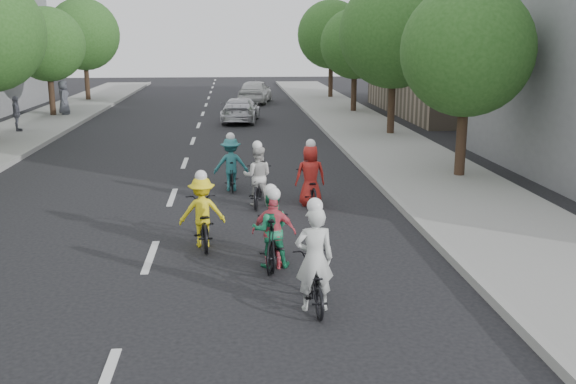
{
  "coord_description": "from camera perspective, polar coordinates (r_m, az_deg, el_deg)",
  "views": [
    {
      "loc": [
        1.73,
        -12.6,
        4.38
      ],
      "look_at": [
        2.93,
        1.25,
        1.0
      ],
      "focal_mm": 40.0,
      "sensor_mm": 36.0,
      "label": 1
    }
  ],
  "objects": [
    {
      "name": "ground",
      "position": [
        13.45,
        -12.12,
        -5.66
      ],
      "size": [
        120.0,
        120.0,
        0.0
      ],
      "primitive_type": "plane",
      "color": "black",
      "rests_on": "ground"
    },
    {
      "name": "cyclist_5",
      "position": [
        12.49,
        -1.54,
        -3.84
      ],
      "size": [
        0.74,
        1.65,
        1.66
      ],
      "rotation": [
        0.0,
        0.0,
        3.16
      ],
      "color": "black",
      "rests_on": "ground"
    },
    {
      "name": "tree_l_4",
      "position": [
        37.92,
        -20.61,
        12.18
      ],
      "size": [
        4.0,
        4.0,
        5.97
      ],
      "color": "black",
      "rests_on": "ground"
    },
    {
      "name": "spectator_2",
      "position": [
        38.02,
        -19.32,
        7.93
      ],
      "size": [
        0.65,
        0.95,
        1.88
      ],
      "primitive_type": "imported",
      "rotation": [
        0.0,
        0.0,
        1.63
      ],
      "color": "#4D4F5A",
      "rests_on": "sidewalk_left"
    },
    {
      "name": "tree_r_1",
      "position": [
        29.07,
        9.41,
        13.75
      ],
      "size": [
        4.8,
        4.8,
        6.93
      ],
      "color": "black",
      "rests_on": "ground"
    },
    {
      "name": "cyclist_4",
      "position": [
        10.59,
        2.3,
        -7.2
      ],
      "size": [
        0.65,
        1.64,
        1.89
      ],
      "rotation": [
        0.0,
        0.0,
        3.19
      ],
      "color": "black",
      "rests_on": "ground"
    },
    {
      "name": "follow_car_lead",
      "position": [
        34.04,
        -4.24,
        7.31
      ],
      "size": [
        2.29,
        4.56,
        1.27
      ],
      "primitive_type": "imported",
      "rotation": [
        0.0,
        0.0,
        3.02
      ],
      "color": "silver",
      "rests_on": "ground"
    },
    {
      "name": "tree_l_5",
      "position": [
        46.67,
        -17.71,
        13.2
      ],
      "size": [
        4.8,
        4.8,
        6.93
      ],
      "color": "black",
      "rests_on": "ground"
    },
    {
      "name": "tree_r_2",
      "position": [
        37.86,
        5.97,
        12.96
      ],
      "size": [
        4.0,
        4.0,
        5.97
      ],
      "color": "black",
      "rests_on": "ground"
    },
    {
      "name": "curb_right",
      "position": [
        23.4,
        5.79,
        3.03
      ],
      "size": [
        0.18,
        80.0,
        0.18
      ],
      "primitive_type": "cube",
      "color": "#999993",
      "rests_on": "ground"
    },
    {
      "name": "spectator_1",
      "position": [
        31.99,
        -22.98,
        6.43
      ],
      "size": [
        0.69,
        1.02,
        1.6
      ],
      "primitive_type": "imported",
      "rotation": [
        0.0,
        0.0,
        1.92
      ],
      "color": "#51535F",
      "rests_on": "sidewalk_left"
    },
    {
      "name": "follow_car_trail",
      "position": [
        43.79,
        -2.94,
        8.94
      ],
      "size": [
        2.67,
        4.9,
        1.58
      ],
      "primitive_type": "imported",
      "rotation": [
        0.0,
        0.0,
        2.96
      ],
      "color": "silver",
      "rests_on": "ground"
    },
    {
      "name": "cyclist_1",
      "position": [
        18.71,
        -5.08,
        2.15
      ],
      "size": [
        1.04,
        1.49,
        1.7
      ],
      "rotation": [
        0.0,
        0.0,
        3.2
      ],
      "color": "black",
      "rests_on": "ground"
    },
    {
      "name": "tree_r_3",
      "position": [
        46.73,
        3.87,
        13.79
      ],
      "size": [
        4.8,
        4.8,
        6.93
      ],
      "color": "black",
      "rests_on": "ground"
    },
    {
      "name": "cyclist_2",
      "position": [
        17.02,
        1.98,
        0.88
      ],
      "size": [
        0.83,
        1.73,
        1.78
      ],
      "rotation": [
        0.0,
        0.0,
        3.2
      ],
      "color": "black",
      "rests_on": "ground"
    },
    {
      "name": "curb_left",
      "position": [
        24.28,
        -23.56,
        2.34
      ],
      "size": [
        0.18,
        80.0,
        0.18
      ],
      "primitive_type": "cube",
      "color": "#999993",
      "rests_on": "ground"
    },
    {
      "name": "cyclist_3",
      "position": [
        13.83,
        -7.61,
        -2.29
      ],
      "size": [
        1.03,
        1.92,
        1.66
      ],
      "rotation": [
        0.0,
        0.0,
        3.25
      ],
      "color": "black",
      "rests_on": "ground"
    },
    {
      "name": "bldg_se",
      "position": [
        39.28,
        16.77,
        12.54
      ],
      "size": [
        10.0,
        14.0,
        8.0
      ],
      "primitive_type": "cube",
      "color": "gray",
      "rests_on": "ground"
    },
    {
      "name": "cyclist_6",
      "position": [
        12.43,
        -1.27,
        -4.04
      ],
      "size": [
        0.91,
        1.79,
        1.61
      ],
      "rotation": [
        0.0,
        0.0,
        2.94
      ],
      "color": "black",
      "rests_on": "ground"
    },
    {
      "name": "cyclist_0",
      "position": [
        17.02,
        -2.72,
        0.88
      ],
      "size": [
        0.88,
        1.92,
        1.74
      ],
      "rotation": [
        0.0,
        0.0,
        3.02
      ],
      "color": "black",
      "rests_on": "ground"
    },
    {
      "name": "sidewalk_right",
      "position": [
        23.84,
        10.4,
        3.03
      ],
      "size": [
        4.0,
        80.0,
        0.15
      ],
      "primitive_type": "cube",
      "color": "gray",
      "rests_on": "ground"
    },
    {
      "name": "tree_r_0",
      "position": [
        20.46,
        15.62,
        12.01
      ],
      "size": [
        4.0,
        4.0,
        5.97
      ],
      "color": "black",
      "rests_on": "ground"
    }
  ]
}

